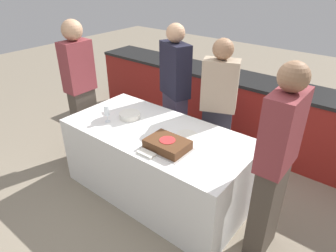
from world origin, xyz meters
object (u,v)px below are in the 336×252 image
Objects in this scene: person_seated_right at (275,166)px; wine_glass at (107,111)px; plate_stack at (130,115)px; cake at (167,144)px; person_standing_back at (175,93)px; person_cutting_cake at (218,109)px; person_seated_left at (81,90)px.

wine_glass is at bearing -84.22° from person_seated_right.
plate_stack is 0.26m from wine_glass.
person_standing_back is at bearing 123.87° from cake.
person_standing_back is (-0.58, 0.87, 0.06)m from cake.
cake is 0.26× the size of person_cutting_cake.
person_cutting_cake is (0.69, 0.65, 0.04)m from plate_stack.
person_seated_left is (-1.45, 0.19, 0.10)m from cake.
person_seated_right reaches higher than plate_stack.
plate_stack is at bearing 61.15° from wine_glass.
person_cutting_cake is (0.81, 0.86, -0.06)m from wine_glass.
cake is 1.81× the size of plate_stack.
person_seated_right reaches higher than person_cutting_cake.
person_seated_left is (-0.76, -0.04, 0.11)m from plate_stack.
cake is 0.24× the size of person_seated_right.
person_seated_left is at bearing -90.00° from person_seated_right.
cake is 0.87m from person_cutting_cake.
person_seated_left is at bearing 61.88° from person_standing_back.
cake is at bearing -1.03° from wine_glass.
person_seated_left reaches higher than person_seated_right.
wine_glass is 0.88m from person_standing_back.
person_cutting_cake reaches higher than wine_glass.
person_seated_left is 2.34m from person_seated_right.
person_cutting_cake is at bearing -64.79° from person_seated_left.
cake is 0.73m from plate_stack.
person_cutting_cake is 1.12m from person_seated_right.
wine_glass is at bearing 24.15° from person_cutting_cake.
plate_stack is at bearing 162.18° from cake.
plate_stack is 0.66m from person_standing_back.
wine_glass is 1.70m from person_seated_right.
person_seated_right reaches higher than person_standing_back.
plate_stack is (-0.69, 0.22, -0.02)m from cake.
person_seated_left is 1.01× the size of person_seated_right.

